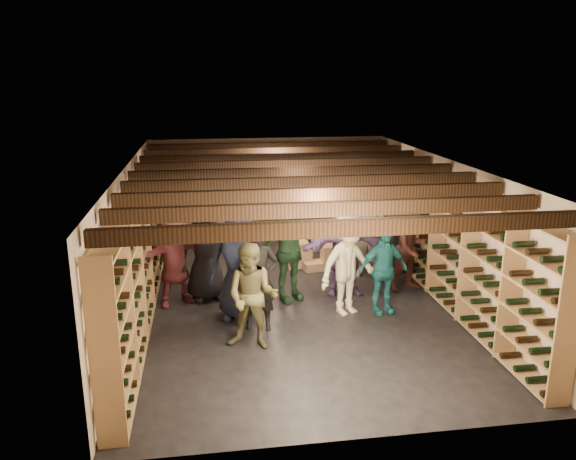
# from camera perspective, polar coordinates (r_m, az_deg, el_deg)

# --- Properties ---
(ground) EXTENTS (8.00, 8.00, 0.00)m
(ground) POSITION_cam_1_polar(r_m,az_deg,el_deg) (10.00, 0.71, -7.03)
(ground) COLOR black
(ground) RESTS_ON ground
(walls) EXTENTS (5.52, 8.02, 2.40)m
(walls) POSITION_cam_1_polar(r_m,az_deg,el_deg) (9.60, 0.74, -0.40)
(walls) COLOR beige
(walls) RESTS_ON ground
(ceiling) EXTENTS (5.50, 8.00, 0.01)m
(ceiling) POSITION_cam_1_polar(r_m,az_deg,el_deg) (9.34, 0.76, 6.69)
(ceiling) COLOR beige
(ceiling) RESTS_ON walls
(ceiling_joists) EXTENTS (5.40, 7.12, 0.18)m
(ceiling_joists) POSITION_cam_1_polar(r_m,az_deg,el_deg) (9.36, 0.76, 5.85)
(ceiling_joists) COLOR black
(ceiling_joists) RESTS_ON ground
(wine_rack_left) EXTENTS (0.32, 7.50, 2.15)m
(wine_rack_left) POSITION_cam_1_polar(r_m,az_deg,el_deg) (9.58, -14.63, -1.73)
(wine_rack_left) COLOR #A0804D
(wine_rack_left) RESTS_ON ground
(wine_rack_right) EXTENTS (0.32, 7.50, 2.15)m
(wine_rack_right) POSITION_cam_1_polar(r_m,az_deg,el_deg) (10.35, 14.93, -0.47)
(wine_rack_right) COLOR #A0804D
(wine_rack_right) RESTS_ON ground
(wine_rack_back) EXTENTS (4.70, 0.30, 2.15)m
(wine_rack_back) POSITION_cam_1_polar(r_m,az_deg,el_deg) (13.31, -1.91, 3.57)
(wine_rack_back) COLOR #A0804D
(wine_rack_back) RESTS_ON ground
(crate_stack_left) EXTENTS (0.57, 0.45, 0.51)m
(crate_stack_left) POSITION_cam_1_polar(r_m,az_deg,el_deg) (11.57, 0.97, -2.49)
(crate_stack_left) COLOR tan
(crate_stack_left) RESTS_ON ground
(crate_stack_right) EXTENTS (0.51, 0.34, 0.51)m
(crate_stack_right) POSITION_cam_1_polar(r_m,az_deg,el_deg) (11.42, 4.70, -2.78)
(crate_stack_right) COLOR tan
(crate_stack_right) RESTS_ON ground
(crate_loose) EXTENTS (0.55, 0.42, 0.17)m
(crate_loose) POSITION_cam_1_polar(r_m,az_deg,el_deg) (11.44, 2.83, -3.62)
(crate_loose) COLOR tan
(crate_loose) RESTS_ON ground
(person_0) EXTENTS (1.02, 0.77, 1.87)m
(person_0) POSITION_cam_1_polar(r_m,az_deg,el_deg) (9.83, -8.37, -1.80)
(person_0) COLOR black
(person_0) RESTS_ON ground
(person_1) EXTENTS (0.65, 0.48, 1.65)m
(person_1) POSITION_cam_1_polar(r_m,az_deg,el_deg) (8.61, -2.99, -4.96)
(person_1) COLOR black
(person_1) RESTS_ON ground
(person_2) EXTENTS (0.92, 0.82, 1.57)m
(person_2) POSITION_cam_1_polar(r_m,az_deg,el_deg) (8.05, -3.64, -6.77)
(person_2) COLOR brown
(person_2) RESTS_ON ground
(person_3) EXTENTS (1.25, 1.01, 1.69)m
(person_3) POSITION_cam_1_polar(r_m,az_deg,el_deg) (9.19, 6.16, -3.56)
(person_3) COLOR beige
(person_3) RESTS_ON ground
(person_4) EXTENTS (0.92, 0.50, 1.48)m
(person_4) POSITION_cam_1_polar(r_m,az_deg,el_deg) (9.34, 9.62, -4.05)
(person_4) COLOR #1D7173
(person_4) RESTS_ON ground
(person_5) EXTENTS (1.57, 0.97, 1.62)m
(person_5) POSITION_cam_1_polar(r_m,az_deg,el_deg) (9.75, -11.46, -2.88)
(person_5) COLOR brown
(person_5) RESTS_ON ground
(person_6) EXTENTS (1.04, 0.80, 1.90)m
(person_6) POSITION_cam_1_polar(r_m,az_deg,el_deg) (9.00, -5.04, -3.23)
(person_6) COLOR #1E2846
(person_6) RESTS_ON ground
(person_7) EXTENTS (0.74, 0.61, 1.73)m
(person_7) POSITION_cam_1_polar(r_m,az_deg,el_deg) (10.91, 8.22, -0.42)
(person_7) COLOR gray
(person_7) RESTS_ON ground
(person_8) EXTENTS (0.91, 0.80, 1.59)m
(person_8) POSITION_cam_1_polar(r_m,az_deg,el_deg) (10.42, 12.51, -1.80)
(person_8) COLOR #4B251F
(person_8) RESTS_ON ground
(person_9) EXTENTS (1.13, 0.79, 1.60)m
(person_9) POSITION_cam_1_polar(r_m,az_deg,el_deg) (10.81, -11.23, -1.07)
(person_9) COLOR beige
(person_9) RESTS_ON ground
(person_10) EXTENTS (1.13, 0.81, 1.78)m
(person_10) POSITION_cam_1_polar(r_m,az_deg,el_deg) (9.69, 0.05, -2.16)
(person_10) COLOR #234529
(person_10) RESTS_ON ground
(person_11) EXTENTS (1.59, 0.56, 1.70)m
(person_11) POSITION_cam_1_polar(r_m,az_deg,el_deg) (10.01, 5.84, -1.90)
(person_11) COLOR slate
(person_11) RESTS_ON ground
(person_12) EXTENTS (0.98, 0.76, 1.77)m
(person_12) POSITION_cam_1_polar(r_m,az_deg,el_deg) (11.42, 10.53, 0.30)
(person_12) COLOR #303034
(person_12) RESTS_ON ground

